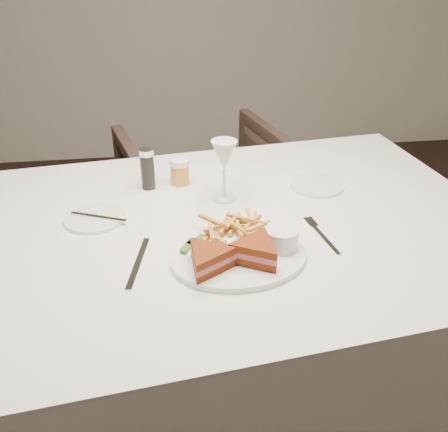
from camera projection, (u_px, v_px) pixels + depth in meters
The scene contains 3 objects.
table at pixel (222, 331), 1.49m from camera, with size 1.48×0.98×0.75m, color white.
chair_far at pixel (207, 195), 2.29m from camera, with size 0.70×0.65×0.72m, color #423028.
table_setting at pixel (226, 223), 1.23m from camera, with size 0.80×0.59×0.18m.
Camera 1 is at (0.24, -0.89, 1.42)m, focal length 40.00 mm.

